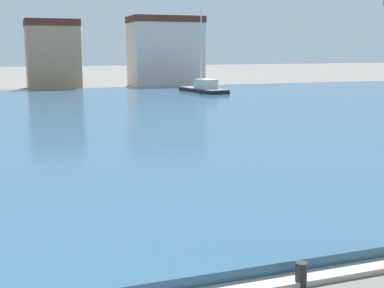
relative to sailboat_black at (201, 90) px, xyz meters
The scene contains 6 objects.
harbor_water 21.22m from the sailboat_black, 130.86° to the right, with size 90.62×50.66×0.36m, color #2D5170.
quay_edge_coping 43.88m from the sailboat_black, 108.44° to the right, with size 90.62×0.50×0.12m, color #ADA89E.
sailboat_black is the anchor object (origin of this frame).
mooring_bollard 43.89m from the sailboat_black, 107.88° to the right, with size 0.24×0.24×0.50m, color #232326.
townhouse_narrow_midrow 20.05m from the sailboat_black, 134.25° to the left, with size 6.17×6.74×8.17m.
townhouse_end_terrace 14.13m from the sailboat_black, 89.26° to the left, with size 9.02×5.88×8.82m.
Camera 1 is at (-4.89, -1.83, 4.71)m, focal length 47.88 mm.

